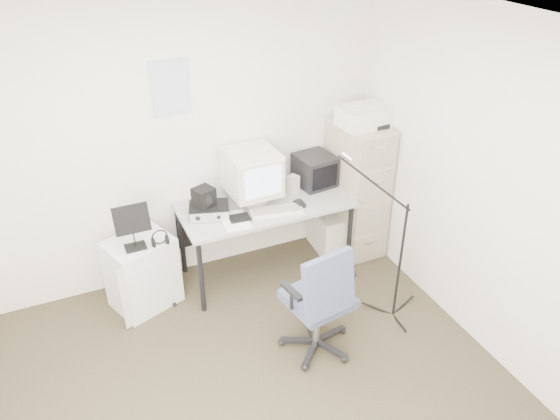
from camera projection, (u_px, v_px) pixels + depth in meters
name	position (u px, v px, depth m)	size (l,w,h in m)	color
floor	(264.00, 409.00, 3.78)	(3.60, 3.60, 0.01)	#2F2A1E
ceiling	(255.00, 41.00, 2.50)	(3.60, 3.60, 0.01)	white
wall_back	(178.00, 145.00, 4.55)	(3.60, 0.02, 2.50)	beige
wall_right	(501.00, 199.00, 3.77)	(0.02, 3.60, 2.50)	beige
wall_calendar	(170.00, 88.00, 4.28)	(0.30, 0.02, 0.44)	white
filing_cabinet	(356.00, 188.00, 5.16)	(0.40, 0.60, 1.30)	beige
printer	(365.00, 116.00, 4.75)	(0.45, 0.30, 0.17)	white
desk	(266.00, 238.00, 4.95)	(1.50, 0.70, 0.73)	#969696
crt_monitor	(252.00, 176.00, 4.69)	(0.42, 0.44, 0.47)	white
crt_tv	(314.00, 170.00, 5.00)	(0.31, 0.33, 0.29)	black
desk_speaker	(293.00, 184.00, 4.90)	(0.09, 0.09, 0.16)	beige
keyboard	(277.00, 211.00, 4.62)	(0.45, 0.16, 0.02)	white
mouse	(300.00, 204.00, 4.72)	(0.07, 0.11, 0.03)	black
radio_receiver	(209.00, 210.00, 4.56)	(0.33, 0.24, 0.09)	black
radio_speaker	(204.00, 197.00, 4.51)	(0.16, 0.15, 0.16)	black
papers	(235.00, 220.00, 4.50)	(0.21, 0.29, 0.02)	white
pc_tower	(325.00, 231.00, 5.34)	(0.20, 0.44, 0.41)	white
office_chair	(318.00, 297.00, 4.03)	(0.57, 0.57, 0.99)	slate
side_cart	(142.00, 273.00, 4.58)	(0.51, 0.41, 0.63)	silver
music_stand	(132.00, 226.00, 4.24)	(0.27, 0.15, 0.40)	black
headphones	(160.00, 240.00, 4.36)	(0.15, 0.15, 0.03)	black
mic_stand	(402.00, 245.00, 4.25)	(0.02, 0.02, 1.40)	black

